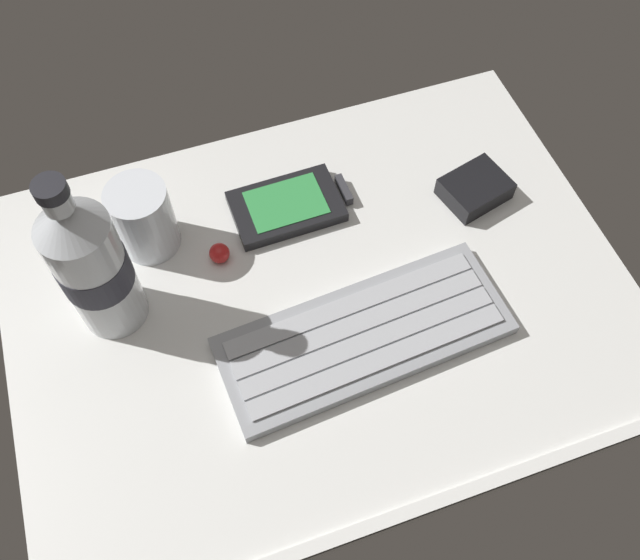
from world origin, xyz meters
TOP-DOWN VIEW (x-y plane):
  - ground_plane at (0.00, -0.23)cm, footprint 64.00×48.00cm
  - keyboard at (2.46, -6.26)cm, footprint 29.69×12.97cm
  - handheld_device at (0.66, 11.50)cm, footprint 12.90×7.82cm
  - juice_cup at (-15.18, 12.34)cm, footprint 6.40×6.40cm
  - water_bottle at (-20.43, 5.05)cm, footprint 6.73×6.73cm
  - charger_block at (20.74, 6.54)cm, footprint 8.17×7.16cm
  - trackball_mouse at (-8.66, 7.69)cm, footprint 2.20×2.20cm

SIDE VIEW (x-z plane):
  - ground_plane at x=0.00cm, z-range -2.39..0.41cm
  - handheld_device at x=0.66cm, z-range -0.02..1.48cm
  - keyboard at x=2.46cm, z-range -0.04..1.66cm
  - trackball_mouse at x=-8.66cm, z-range 0.00..2.20cm
  - charger_block at x=20.74cm, z-range 0.00..2.40cm
  - juice_cup at x=-15.18cm, z-range -0.34..8.16cm
  - water_bottle at x=-20.43cm, z-range -1.39..19.41cm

